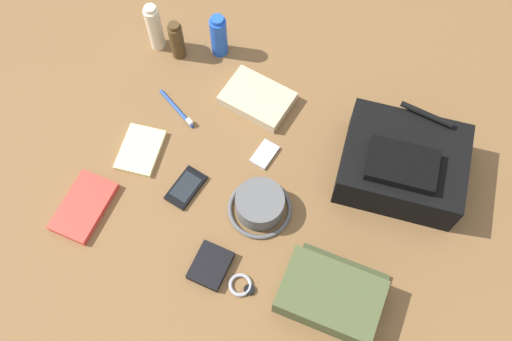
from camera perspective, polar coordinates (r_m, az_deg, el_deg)
The scene contains 15 objects.
ground_plane at distance 1.59m, azimuth 0.00°, elevation -0.81°, with size 2.64×2.02×0.02m, color brown.
backpack at distance 1.57m, azimuth 14.77°, elevation 0.64°, with size 0.38×0.34×0.16m.
toiletry_pouch at distance 1.44m, azimuth 7.69°, elevation -12.58°, with size 0.27×0.23×0.08m.
bucket_hat at distance 1.51m, azimuth 0.40°, elevation -3.57°, with size 0.18×0.18×0.07m.
lotion_bottle at distance 1.78m, azimuth -10.38°, elevation 14.23°, with size 0.05×0.05×0.17m.
cologne_bottle at distance 1.76m, azimuth -8.13°, elevation 13.08°, with size 0.04×0.04×0.14m.
deodorant_spray at distance 1.75m, azimuth -3.85°, elevation 13.63°, with size 0.05×0.05×0.15m.
paperback_novel at distance 1.60m, azimuth -17.24°, elevation -3.58°, with size 0.13×0.20×0.02m.
cell_phone at distance 1.57m, azimuth -7.21°, elevation -1.75°, with size 0.07×0.12×0.01m.
media_player at distance 1.60m, azimuth 0.88°, elevation 1.67°, with size 0.06×0.09×0.01m.
wristwatch at distance 1.47m, azimuth -1.50°, elevation -11.72°, with size 0.07×0.06×0.01m.
toothbrush at distance 1.69m, azimuth -7.97°, elevation 6.13°, with size 0.16×0.07×0.02m.
wallet at distance 1.48m, azimuth -4.68°, elevation -9.72°, with size 0.09×0.11×0.02m, color black.
notepad at distance 1.64m, azimuth -11.79°, elevation 2.08°, with size 0.11×0.15×0.02m, color beige.
folded_towel at distance 1.68m, azimuth 0.13°, elevation 7.41°, with size 0.20×0.14×0.04m, color #C6B289.
Camera 1 is at (0.31, -0.58, 1.43)m, focal length 38.96 mm.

